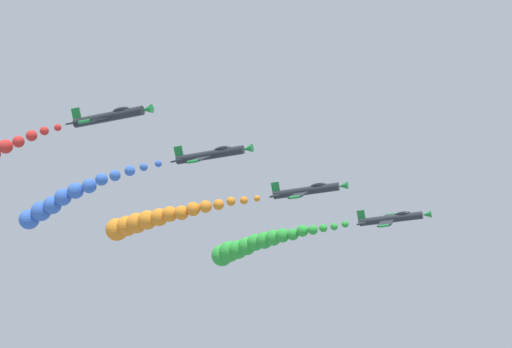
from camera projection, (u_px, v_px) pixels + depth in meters
The scene contains 7 objects.
airplane_lead at pixel (392, 218), 97.25m from camera, with size 8.51×10.35×5.00m.
smoke_trail_lead at pixel (248, 246), 107.07m from camera, with size 7.21×23.79×3.74m.
airplane_left_inner at pixel (307, 191), 91.05m from camera, with size 8.49×10.35×5.04m.
smoke_trail_left_inner at pixel (147, 221), 100.29m from camera, with size 5.13×25.76×3.51m.
airplane_right_inner at pixel (211, 155), 85.23m from camera, with size 8.30×10.35×5.37m.
smoke_trail_right_inner at pixel (59, 202), 93.64m from camera, with size 5.26×23.78×5.61m.
airplane_left_outer at pixel (110, 116), 79.10m from camera, with size 8.34×10.35×5.30m.
Camera 1 is at (75.63, 27.92, 25.05)m, focal length 47.87 mm.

